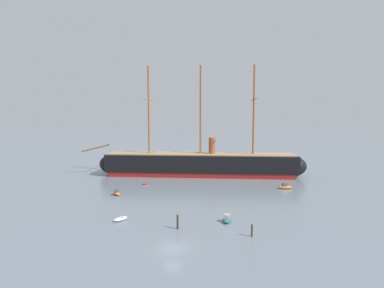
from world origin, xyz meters
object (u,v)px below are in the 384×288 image
(motorboat_foreground_right, at_px, (227,219))
(motorboat_alongside_stern, at_px, (285,187))
(dinghy_foreground_left, at_px, (121,219))
(motorboat_mid_left, at_px, (117,193))
(seagull_in_flight, at_px, (195,125))
(tall_ship, at_px, (201,164))
(mooring_piling_nearest, at_px, (252,230))
(mooring_piling_left_pair, at_px, (178,222))
(dinghy_alongside_bow, at_px, (146,183))
(dinghy_distant_centre, at_px, (212,165))

(motorboat_foreground_right, distance_m, motorboat_alongside_stern, 27.98)
(dinghy_foreground_left, height_order, motorboat_mid_left, motorboat_mid_left)
(motorboat_foreground_right, xyz_separation_m, seagull_in_flight, (-6.10, 10.70, 15.00))
(tall_ship, xyz_separation_m, mooring_piling_nearest, (10.01, -44.40, -2.44))
(dinghy_foreground_left, bearing_deg, motorboat_alongside_stern, 38.34)
(motorboat_alongside_stern, xyz_separation_m, mooring_piling_left_pair, (-21.84, -28.05, 0.62))
(dinghy_foreground_left, relative_size, mooring_piling_nearest, 1.52)
(motorboat_foreground_right, relative_size, mooring_piling_left_pair, 1.48)
(motorboat_mid_left, bearing_deg, mooring_piling_left_pair, -50.53)
(motorboat_mid_left, height_order, mooring_piling_left_pair, mooring_piling_left_pair)
(motorboat_alongside_stern, distance_m, seagull_in_flight, 28.56)
(mooring_piling_left_pair, distance_m, seagull_in_flight, 20.55)
(dinghy_alongside_bow, bearing_deg, seagull_in_flight, -49.01)
(dinghy_foreground_left, relative_size, dinghy_distant_centre, 1.02)
(tall_ship, relative_size, dinghy_foreground_left, 23.09)
(motorboat_mid_left, relative_size, motorboat_alongside_stern, 0.91)
(dinghy_distant_centre, distance_m, seagull_in_flight, 46.42)
(dinghy_alongside_bow, relative_size, mooring_piling_nearest, 1.09)
(mooring_piling_nearest, height_order, seagull_in_flight, seagull_in_flight)
(dinghy_distant_centre, bearing_deg, motorboat_alongside_stern, -59.49)
(dinghy_foreground_left, xyz_separation_m, seagull_in_flight, (11.49, 11.69, 15.15))
(seagull_in_flight, bearing_deg, motorboat_alongside_stern, 33.53)
(mooring_piling_nearest, bearing_deg, motorboat_foreground_right, 119.37)
(dinghy_alongside_bow, bearing_deg, dinghy_distant_centre, 60.75)
(dinghy_distant_centre, bearing_deg, seagull_in_flight, -93.09)
(tall_ship, relative_size, motorboat_mid_left, 20.46)
(dinghy_foreground_left, height_order, motorboat_foreground_right, motorboat_foreground_right)
(motorboat_mid_left, bearing_deg, mooring_piling_nearest, -38.43)
(tall_ship, height_order, dinghy_foreground_left, tall_ship)
(tall_ship, bearing_deg, dinghy_distant_centre, 79.99)
(motorboat_foreground_right, distance_m, dinghy_distant_centre, 54.64)
(mooring_piling_nearest, xyz_separation_m, mooring_piling_left_pair, (-11.10, 2.16, 0.19))
(dinghy_alongside_bow, bearing_deg, motorboat_mid_left, -109.54)
(motorboat_foreground_right, relative_size, motorboat_mid_left, 1.04)
(motorboat_mid_left, bearing_deg, tall_ship, 53.80)
(dinghy_distant_centre, bearing_deg, motorboat_foreground_right, -86.08)
(motorboat_mid_left, bearing_deg, seagull_in_flight, -14.72)
(tall_ship, relative_size, dinghy_distant_centre, 23.57)
(motorboat_alongside_stern, height_order, dinghy_distant_centre, motorboat_alongside_stern)
(tall_ship, bearing_deg, seagull_in_flight, -88.98)
(dinghy_foreground_left, bearing_deg, dinghy_distant_centre, 75.99)
(tall_ship, xyz_separation_m, dinghy_distant_centre, (2.86, 16.19, -3.03))
(tall_ship, relative_size, mooring_piling_left_pair, 29.06)
(dinghy_foreground_left, distance_m, motorboat_alongside_stern, 40.48)
(dinghy_foreground_left, height_order, motorboat_alongside_stern, motorboat_alongside_stern)
(tall_ship, bearing_deg, dinghy_foreground_left, -105.62)
(dinghy_distant_centre, bearing_deg, mooring_piling_nearest, -83.26)
(dinghy_distant_centre, bearing_deg, mooring_piling_left_pair, -93.86)
(motorboat_foreground_right, distance_m, motorboat_mid_left, 28.00)
(dinghy_foreground_left, xyz_separation_m, motorboat_foreground_right, (17.59, 0.99, 0.15))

